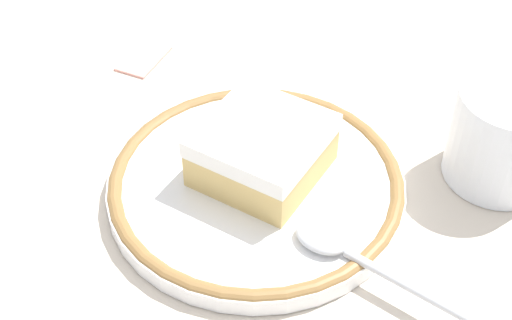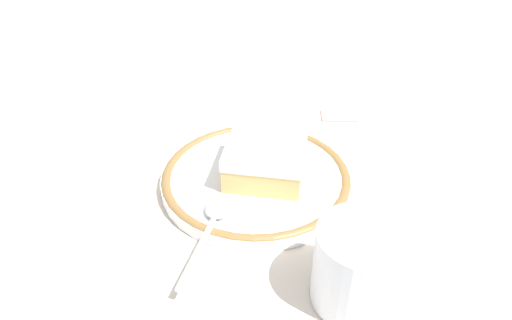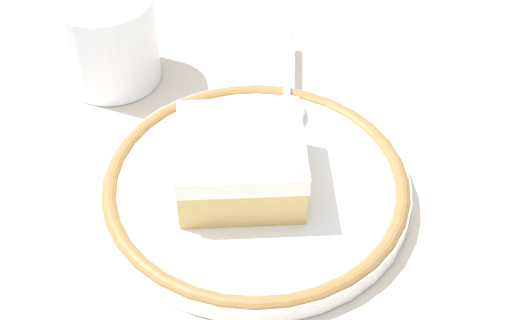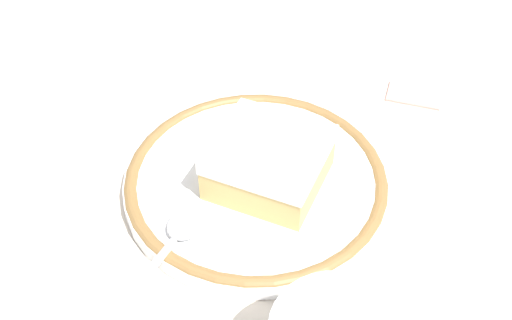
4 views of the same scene
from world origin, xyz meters
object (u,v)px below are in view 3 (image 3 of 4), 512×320
Objects in this scene: cake_slice at (241,161)px; cup at (109,44)px; plate at (256,186)px; spoon at (287,99)px.

cup is at bearing -141.32° from cake_slice.
plate is at bearing 99.87° from cake_slice.
cake_slice is (0.00, -0.01, 0.03)m from plate.
plate is at bearing 41.61° from cup.
cup reaches higher than spoon.
cake_slice is at bearing 38.68° from cup.
plate is 1.68× the size of spoon.
cup reaches higher than plate.
plate is at bearing -15.65° from spoon.
plate is 2.70× the size of cup.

